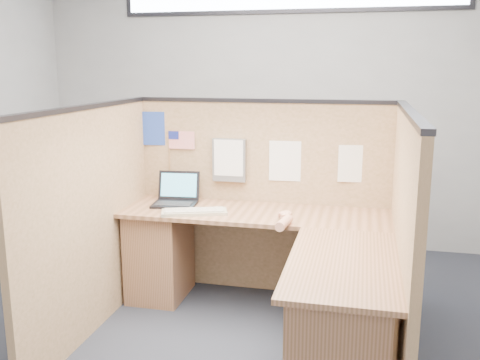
% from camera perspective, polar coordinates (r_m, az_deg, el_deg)
% --- Properties ---
extents(floor, '(5.00, 5.00, 0.00)m').
position_cam_1_polar(floor, '(3.58, -0.79, -17.62)').
color(floor, '#20232E').
rests_on(floor, ground).
extents(wall_back, '(5.00, 0.00, 5.00)m').
position_cam_1_polar(wall_back, '(5.33, 5.05, 8.03)').
color(wall_back, '#949598').
rests_on(wall_back, floor).
extents(cubicle_partitions, '(2.06, 1.83, 1.53)m').
position_cam_1_polar(cubicle_partitions, '(3.66, 0.79, -3.84)').
color(cubicle_partitions, olive).
rests_on(cubicle_partitions, floor).
extents(l_desk, '(1.95, 1.75, 0.73)m').
position_cam_1_polar(l_desk, '(3.62, 3.17, -10.33)').
color(l_desk, brown).
rests_on(l_desk, floor).
extents(laptop, '(0.35, 0.34, 0.24)m').
position_cam_1_polar(laptop, '(4.15, -6.71, -1.72)').
color(laptop, black).
rests_on(laptop, l_desk).
extents(keyboard, '(0.49, 0.31, 0.03)m').
position_cam_1_polar(keyboard, '(3.86, -4.90, -3.39)').
color(keyboard, '#9E947A').
rests_on(keyboard, l_desk).
extents(mouse, '(0.11, 0.08, 0.04)m').
position_cam_1_polar(mouse, '(3.71, 4.91, -3.95)').
color(mouse, silver).
rests_on(mouse, l_desk).
extents(hand_forearm, '(0.10, 0.34, 0.07)m').
position_cam_1_polar(hand_forearm, '(3.59, 4.77, -4.28)').
color(hand_forearm, tan).
rests_on(hand_forearm, l_desk).
extents(blue_poster, '(0.20, 0.02, 0.27)m').
position_cam_1_polar(blue_poster, '(4.33, -9.12, 5.44)').
color(blue_poster, '#223F9F').
rests_on(blue_poster, cubicle_partitions).
extents(american_flag, '(0.22, 0.01, 0.38)m').
position_cam_1_polar(american_flag, '(4.26, -6.58, 4.07)').
color(american_flag, olive).
rests_on(american_flag, cubicle_partitions).
extents(file_holder, '(0.26, 0.05, 0.33)m').
position_cam_1_polar(file_holder, '(4.15, -1.15, 2.16)').
color(file_holder, slate).
rests_on(file_holder, cubicle_partitions).
extents(paper_left, '(0.24, 0.01, 0.31)m').
position_cam_1_polar(paper_left, '(4.09, 4.82, 2.02)').
color(paper_left, white).
rests_on(paper_left, cubicle_partitions).
extents(paper_right, '(0.22, 0.03, 0.28)m').
position_cam_1_polar(paper_right, '(4.05, 11.97, 1.70)').
color(paper_right, white).
rests_on(paper_right, cubicle_partitions).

